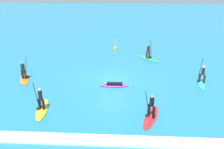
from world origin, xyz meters
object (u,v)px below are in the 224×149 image
(surfer_on_purple_board, at_px, (114,85))
(surfer_on_orange_board, at_px, (24,75))
(surfer_on_green_board, at_px, (148,56))
(marker_buoy, at_px, (115,47))
(surfer_on_red_board, at_px, (151,113))
(surfer_on_teal_board, at_px, (202,79))
(surfer_on_yellow_board, at_px, (41,105))

(surfer_on_purple_board, xyz_separation_m, surfer_on_orange_board, (-8.38, 1.01, 0.32))
(surfer_on_purple_board, xyz_separation_m, surfer_on_green_board, (3.52, 7.30, 0.23))
(surfer_on_green_board, height_order, marker_buoy, surfer_on_green_board)
(marker_buoy, bearing_deg, surfer_on_orange_board, -128.66)
(surfer_on_red_board, xyz_separation_m, marker_buoy, (-3.11, 15.81, -0.15))
(surfer_on_green_board, height_order, surfer_on_teal_board, surfer_on_teal_board)
(surfer_on_yellow_board, height_order, surfer_on_teal_board, surfer_on_teal_board)
(surfer_on_orange_board, bearing_deg, surfer_on_red_board, -138.49)
(marker_buoy, bearing_deg, surfer_on_teal_board, -51.05)
(surfer_on_green_board, bearing_deg, surfer_on_purple_board, -68.46)
(surfer_on_orange_board, height_order, surfer_on_teal_board, surfer_on_teal_board)
(surfer_on_purple_board, distance_m, surfer_on_yellow_board, 6.55)
(surfer_on_green_board, height_order, surfer_on_orange_board, surfer_on_green_board)
(surfer_on_orange_board, height_order, surfer_on_red_board, surfer_on_orange_board)
(surfer_on_teal_board, bearing_deg, surfer_on_yellow_board, 122.54)
(surfer_on_yellow_board, xyz_separation_m, marker_buoy, (4.64, 15.23, -0.12))
(surfer_on_yellow_board, height_order, marker_buoy, surfer_on_yellow_board)
(surfer_on_purple_board, bearing_deg, surfer_on_red_board, 119.06)
(surfer_on_teal_board, height_order, surfer_on_red_board, surfer_on_teal_board)
(surfer_on_teal_board, height_order, marker_buoy, surfer_on_teal_board)
(surfer_on_teal_board, bearing_deg, marker_buoy, 49.34)
(surfer_on_teal_board, bearing_deg, surfer_on_green_board, 44.15)
(surfer_on_orange_board, xyz_separation_m, marker_buoy, (8.00, 10.00, -0.22))
(surfer_on_purple_board, bearing_deg, surfer_on_yellow_board, 39.44)
(surfer_on_orange_board, distance_m, surfer_on_teal_board, 16.12)
(surfer_on_yellow_board, bearing_deg, surfer_on_orange_board, -155.95)
(surfer_on_yellow_board, relative_size, surfer_on_teal_board, 1.12)
(surfer_on_teal_board, relative_size, marker_buoy, 2.10)
(surfer_on_purple_board, height_order, surfer_on_green_board, surfer_on_green_board)
(surfer_on_green_board, xyz_separation_m, surfer_on_orange_board, (-11.89, -6.29, 0.10))
(marker_buoy, bearing_deg, surfer_on_green_board, -43.71)
(surfer_on_purple_board, xyz_separation_m, surfer_on_red_board, (2.73, -4.80, 0.25))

